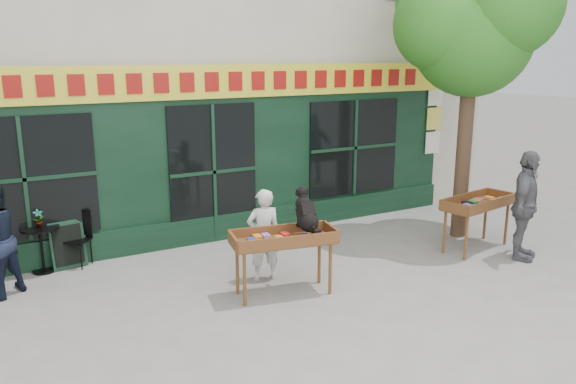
# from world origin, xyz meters

# --- Properties ---
(ground) EXTENTS (80.00, 80.00, 0.00)m
(ground) POSITION_xyz_m (0.00, 0.00, 0.00)
(ground) COLOR slate
(ground) RESTS_ON ground
(street_tree) EXTENTS (3.05, 2.90, 5.60)m
(street_tree) POSITION_xyz_m (4.34, 0.36, 4.11)
(street_tree) COLOR #382619
(street_tree) RESTS_ON ground
(book_cart_center) EXTENTS (1.59, 0.89, 0.99)m
(book_cart_center) POSITION_xyz_m (-0.04, -0.48, 0.82)
(book_cart_center) COLOR brown
(book_cart_center) RESTS_ON ground
(dog) EXTENTS (0.45, 0.65, 0.60)m
(dog) POSITION_xyz_m (0.31, -0.53, 1.29)
(dog) COLOR black
(dog) RESTS_ON book_cart_center
(woman) EXTENTS (0.59, 0.45, 1.47)m
(woman) POSITION_xyz_m (-0.04, 0.17, 0.74)
(woman) COLOR silver
(woman) RESTS_ON ground
(book_cart_right) EXTENTS (1.59, 0.88, 0.99)m
(book_cart_right) POSITION_xyz_m (3.99, -0.43, 0.82)
(book_cart_right) COLOR brown
(book_cart_right) RESTS_ON ground
(man_right) EXTENTS (1.20, 0.96, 1.91)m
(man_right) POSITION_xyz_m (4.29, -1.18, 0.95)
(man_right) COLOR #535358
(man_right) RESTS_ON ground
(bistro_table) EXTENTS (0.60, 0.60, 0.76)m
(bistro_table) POSITION_xyz_m (-3.07, 2.20, 0.54)
(bistro_table) COLOR black
(bistro_table) RESTS_ON ground
(bistro_chair_right) EXTENTS (0.51, 0.51, 0.95)m
(bistro_chair_right) POSITION_xyz_m (-2.46, 2.27, 0.56)
(bistro_chair_right) COLOR black
(bistro_chair_right) RESTS_ON ground
(potted_plant) EXTENTS (0.18, 0.15, 0.30)m
(potted_plant) POSITION_xyz_m (-3.07, 2.20, 0.92)
(potted_plant) COLOR gray
(potted_plant) RESTS_ON bistro_table
(chalkboard) EXTENTS (0.58, 0.26, 0.79)m
(chalkboard) POSITION_xyz_m (-2.66, 2.19, 0.40)
(chalkboard) COLOR black
(chalkboard) RESTS_ON ground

